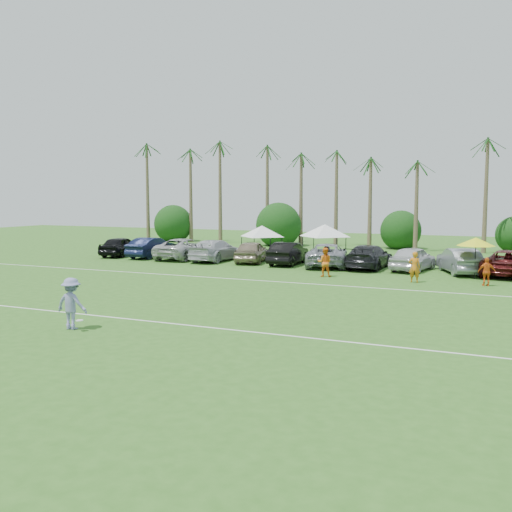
% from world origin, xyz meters
% --- Properties ---
extents(ground, '(120.00, 120.00, 0.00)m').
position_xyz_m(ground, '(0.00, 0.00, 0.00)').
color(ground, '#2F621D').
rests_on(ground, ground).
extents(field_lines, '(80.00, 12.10, 0.01)m').
position_xyz_m(field_lines, '(0.00, 8.00, 0.01)').
color(field_lines, white).
rests_on(field_lines, ground).
extents(palm_tree_0, '(2.40, 2.40, 8.90)m').
position_xyz_m(palm_tree_0, '(-22.00, 38.00, 7.48)').
color(palm_tree_0, brown).
rests_on(palm_tree_0, ground).
extents(palm_tree_1, '(2.40, 2.40, 9.90)m').
position_xyz_m(palm_tree_1, '(-17.00, 38.00, 8.35)').
color(palm_tree_1, brown).
rests_on(palm_tree_1, ground).
extents(palm_tree_2, '(2.40, 2.40, 10.90)m').
position_xyz_m(palm_tree_2, '(-12.00, 38.00, 9.21)').
color(palm_tree_2, brown).
rests_on(palm_tree_2, ground).
extents(palm_tree_3, '(2.40, 2.40, 11.90)m').
position_xyz_m(palm_tree_3, '(-8.00, 38.00, 10.06)').
color(palm_tree_3, brown).
rests_on(palm_tree_3, ground).
extents(palm_tree_4, '(2.40, 2.40, 8.90)m').
position_xyz_m(palm_tree_4, '(-4.00, 38.00, 7.48)').
color(palm_tree_4, brown).
rests_on(palm_tree_4, ground).
extents(palm_tree_5, '(2.40, 2.40, 9.90)m').
position_xyz_m(palm_tree_5, '(0.00, 38.00, 8.35)').
color(palm_tree_5, brown).
rests_on(palm_tree_5, ground).
extents(palm_tree_6, '(2.40, 2.40, 10.90)m').
position_xyz_m(palm_tree_6, '(4.00, 38.00, 9.21)').
color(palm_tree_6, brown).
rests_on(palm_tree_6, ground).
extents(palm_tree_7, '(2.40, 2.40, 11.90)m').
position_xyz_m(palm_tree_7, '(8.00, 38.00, 10.06)').
color(palm_tree_7, brown).
rests_on(palm_tree_7, ground).
extents(palm_tree_8, '(2.40, 2.40, 8.90)m').
position_xyz_m(palm_tree_8, '(13.00, 38.00, 7.48)').
color(palm_tree_8, brown).
rests_on(palm_tree_8, ground).
extents(bush_tree_0, '(4.00, 4.00, 4.00)m').
position_xyz_m(bush_tree_0, '(-19.00, 39.00, 1.80)').
color(bush_tree_0, brown).
rests_on(bush_tree_0, ground).
extents(bush_tree_1, '(4.00, 4.00, 4.00)m').
position_xyz_m(bush_tree_1, '(-6.00, 39.00, 1.80)').
color(bush_tree_1, brown).
rests_on(bush_tree_1, ground).
extents(bush_tree_2, '(4.00, 4.00, 4.00)m').
position_xyz_m(bush_tree_2, '(6.00, 39.00, 1.80)').
color(bush_tree_2, brown).
rests_on(bush_tree_2, ground).
extents(sideline_player_a, '(0.70, 0.49, 1.81)m').
position_xyz_m(sideline_player_a, '(10.47, 17.00, 0.90)').
color(sideline_player_a, orange).
rests_on(sideline_player_a, ground).
extents(sideline_player_b, '(1.00, 0.84, 1.82)m').
position_xyz_m(sideline_player_b, '(4.97, 17.23, 0.91)').
color(sideline_player_b, orange).
rests_on(sideline_player_b, ground).
extents(sideline_player_c, '(1.01, 0.63, 1.61)m').
position_xyz_m(sideline_player_c, '(14.38, 17.27, 0.81)').
color(sideline_player_c, '#DE5D18').
rests_on(sideline_player_c, ground).
extents(canopy_tent_left, '(3.84, 3.84, 3.11)m').
position_xyz_m(canopy_tent_left, '(-2.71, 25.20, 2.67)').
color(canopy_tent_left, black).
rests_on(canopy_tent_left, ground).
extents(canopy_tent_right, '(4.12, 4.12, 3.34)m').
position_xyz_m(canopy_tent_right, '(2.41, 25.59, 2.86)').
color(canopy_tent_right, black).
rests_on(canopy_tent_right, ground).
extents(market_umbrella, '(2.27, 2.27, 2.53)m').
position_xyz_m(market_umbrella, '(13.62, 20.05, 2.27)').
color(market_umbrella, black).
rests_on(market_umbrella, ground).
extents(frisbee_player, '(1.31, 0.80, 1.96)m').
position_xyz_m(frisbee_player, '(0.43, -0.31, 0.98)').
color(frisbee_player, '#7E80B2').
rests_on(frisbee_player, ground).
extents(parked_car_0, '(2.62, 5.08, 1.65)m').
position_xyz_m(parked_car_0, '(-14.37, 22.26, 0.83)').
color(parked_car_0, black).
rests_on(parked_car_0, ground).
extents(parked_car_1, '(1.77, 5.02, 1.65)m').
position_xyz_m(parked_car_1, '(-11.37, 22.35, 0.83)').
color(parked_car_1, black).
rests_on(parked_car_1, ground).
extents(parked_car_2, '(2.87, 6.01, 1.65)m').
position_xyz_m(parked_car_2, '(-8.38, 22.51, 0.83)').
color(parked_car_2, '#B6B6B6').
rests_on(parked_car_2, ground).
extents(parked_car_3, '(2.43, 5.74, 1.65)m').
position_xyz_m(parked_car_3, '(-5.39, 22.29, 0.83)').
color(parked_car_3, '#BCBBC2').
rests_on(parked_car_3, ground).
extents(parked_car_4, '(2.84, 5.14, 1.65)m').
position_xyz_m(parked_car_4, '(-2.40, 22.51, 0.83)').
color(parked_car_4, gray).
rests_on(parked_car_4, ground).
extents(parked_car_5, '(1.98, 5.09, 1.65)m').
position_xyz_m(parked_car_5, '(0.60, 22.40, 0.83)').
color(parked_car_5, black).
rests_on(parked_car_5, ground).
extents(parked_car_6, '(4.07, 6.43, 1.65)m').
position_xyz_m(parked_car_6, '(3.59, 22.35, 0.83)').
color(parked_car_6, gray).
rests_on(parked_car_6, ground).
extents(parked_car_7, '(2.55, 5.79, 1.65)m').
position_xyz_m(parked_car_7, '(6.58, 22.45, 0.83)').
color(parked_car_7, black).
rests_on(parked_car_7, ground).
extents(parked_car_8, '(2.88, 5.15, 1.65)m').
position_xyz_m(parked_car_8, '(9.58, 22.45, 0.83)').
color(parked_car_8, silver).
rests_on(parked_car_8, ground).
extents(parked_car_9, '(3.44, 5.31, 1.65)m').
position_xyz_m(parked_car_9, '(12.57, 22.21, 0.83)').
color(parked_car_9, slate).
rests_on(parked_car_9, ground).
extents(parked_car_10, '(3.64, 6.31, 1.65)m').
position_xyz_m(parked_car_10, '(15.56, 22.28, 0.83)').
color(parked_car_10, '#541214').
rests_on(parked_car_10, ground).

